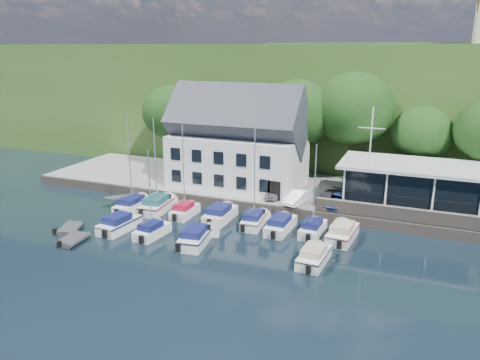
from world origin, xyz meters
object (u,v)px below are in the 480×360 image
at_px(boat_r1_1, 155,164).
at_px(boat_r1_6, 315,188).
at_px(car_dgrey, 329,197).
at_px(car_blue, 338,200).
at_px(boat_r1_5, 281,223).
at_px(harbor_building, 238,146).
at_px(boat_r2_0, 119,222).
at_px(boat_r1_4, 254,180).
at_px(car_white, 299,197).
at_px(boat_r2_2, 196,235).
at_px(club_pavilion, 411,185).
at_px(boat_r1_2, 184,173).
at_px(boat_r1_3, 220,213).
at_px(dinghy_1, 72,239).
at_px(boat_r2_1, 150,191).
at_px(boat_r1_0, 130,168).
at_px(car_silver, 272,192).
at_px(flagpole, 369,160).
at_px(boat_r2_4, 314,254).
at_px(boat_r1_7, 342,231).
at_px(dinghy_0, 70,228).

height_order(boat_r1_1, boat_r1_6, boat_r1_1).
bearing_deg(boat_r1_1, car_dgrey, 15.33).
xyz_separation_m(car_blue, boat_r1_5, (-3.89, -5.67, -0.92)).
height_order(boat_r1_1, boat_r1_5, boat_r1_1).
distance_m(harbor_building, boat_r2_0, 15.99).
height_order(boat_r1_1, boat_r1_4, boat_r1_1).
distance_m(car_white, boat_r2_2, 12.04).
xyz_separation_m(club_pavilion, boat_r2_2, (-15.91, -13.86, -2.29)).
distance_m(boat_r1_2, boat_r1_3, 5.04).
height_order(boat_r1_6, dinghy_1, boat_r1_6).
height_order(car_white, boat_r2_0, car_white).
bearing_deg(car_white, boat_r1_6, -47.38).
bearing_deg(boat_r2_1, boat_r1_0, 143.05).
distance_m(car_silver, car_blue, 6.61).
relative_size(harbor_building, dinghy_1, 4.83).
xyz_separation_m(boat_r2_1, boat_r2_2, (4.20, -0.01, -3.35)).
height_order(flagpole, boat_r1_5, flagpole).
bearing_deg(boat_r1_5, harbor_building, 133.02).
xyz_separation_m(car_silver, boat_r1_5, (2.72, -5.79, -0.84)).
distance_m(boat_r1_1, dinghy_1, 10.71).
height_order(boat_r2_1, boat_r2_4, boat_r2_1).
height_order(harbor_building, club_pavilion, harbor_building).
height_order(boat_r1_0, boat_r2_0, boat_r1_0).
bearing_deg(car_blue, dinghy_1, -127.64).
distance_m(car_silver, boat_r1_0, 14.28).
xyz_separation_m(boat_r1_5, boat_r1_7, (5.40, 0.09, 0.04)).
relative_size(boat_r1_2, boat_r2_4, 1.47).
relative_size(boat_r1_2, boat_r1_7, 1.36).
relative_size(car_white, boat_r1_6, 0.47).
xyz_separation_m(harbor_building, car_dgrey, (10.63, -2.56, -3.79)).
height_order(boat_r1_5, dinghy_1, boat_r1_5).
relative_size(car_dgrey, boat_r2_0, 0.63).
bearing_deg(flagpole, boat_r1_7, -101.58).
bearing_deg(club_pavilion, boat_r1_4, -147.47).
xyz_separation_m(boat_r1_7, boat_r2_0, (-18.72, -5.31, -0.01)).
xyz_separation_m(boat_r1_2, boat_r1_6, (12.47, 0.14, -0.00)).
bearing_deg(boat_r2_2, boat_r2_0, 171.18).
distance_m(boat_r2_1, boat_r2_2, 5.37).
height_order(car_blue, dinghy_1, car_blue).
height_order(dinghy_0, dinghy_1, dinghy_0).
xyz_separation_m(car_silver, boat_r1_4, (0.08, -5.44, 2.72)).
relative_size(harbor_building, boat_r1_7, 2.29).
relative_size(boat_r2_0, dinghy_0, 2.03).
bearing_deg(boat_r1_5, boat_r1_4, 174.86).
relative_size(boat_r1_4, boat_r2_4, 1.48).
distance_m(car_dgrey, car_blue, 1.32).
height_order(boat_r1_2, dinghy_1, boat_r1_2).
relative_size(harbor_building, car_blue, 3.80).
bearing_deg(boat_r1_2, dinghy_0, -136.69).
height_order(boat_r1_5, boat_r1_6, boat_r1_6).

